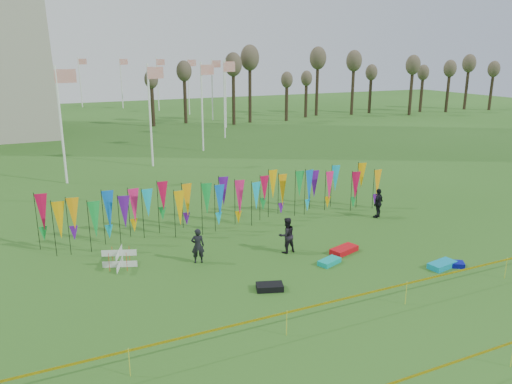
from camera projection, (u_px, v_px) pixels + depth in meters
name	position (u px, v px, depth m)	size (l,w,h in m)	color
ground	(300.00, 289.00, 19.33)	(160.00, 160.00, 0.00)	#285718
banner_row	(230.00, 196.00, 25.91)	(18.64, 0.64, 2.51)	black
caution_tape_near	(334.00, 302.00, 16.71)	(26.00, 0.02, 0.90)	yellow
caution_tape_far	(425.00, 373.00, 13.01)	(26.00, 0.02, 0.90)	yellow
tree_line	(344.00, 72.00, 69.02)	(53.92, 1.92, 7.84)	#34281A
box_kite	(119.00, 259.00, 21.14)	(0.74, 0.74, 0.82)	red
person_left	(198.00, 246.00, 21.55)	(0.57, 0.42, 1.57)	black
person_mid	(287.00, 235.00, 22.65)	(0.81, 0.50, 1.67)	black
person_right	(378.00, 203.00, 27.45)	(0.97, 0.55, 1.66)	black
kite_bag_turquoise	(329.00, 262.00, 21.60)	(1.05, 0.52, 0.21)	#0BAE9F
kite_bag_blue	(452.00, 264.00, 21.37)	(0.99, 0.52, 0.21)	#090E95
kite_bag_red	(344.00, 250.00, 22.82)	(1.36, 0.62, 0.25)	red
kite_bag_black	(270.00, 287.00, 19.24)	(1.03, 0.60, 0.24)	black
kite_bag_teal	(442.00, 265.00, 21.23)	(1.28, 0.61, 0.24)	#0D96BA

